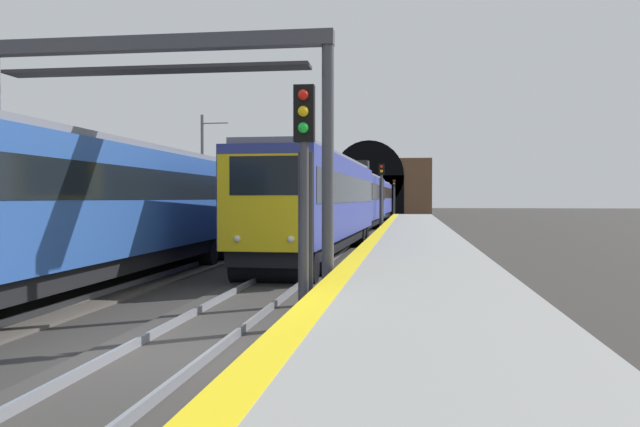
{
  "coord_description": "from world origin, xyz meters",
  "views": [
    {
      "loc": [
        -9.77,
        -3.71,
        2.5
      ],
      "look_at": [
        14.51,
        -0.33,
        1.93
      ],
      "focal_mm": 36.53,
      "sensor_mm": 36.0,
      "label": 1
    }
  ],
  "objects_px": {
    "train_main_approaching": "(357,199)",
    "catenary_mast_near": "(203,173)",
    "railway_signal_far": "(394,196)",
    "railway_signal_near": "(304,182)",
    "railway_signal_mid": "(381,193)",
    "train_adjacent_platform": "(209,203)",
    "overhead_signal_gantry": "(155,100)"
  },
  "relations": [
    {
      "from": "train_main_approaching",
      "to": "catenary_mast_near",
      "type": "bearing_deg",
      "value": -84.5
    },
    {
      "from": "train_main_approaching",
      "to": "railway_signal_far",
      "type": "xyz_separation_m",
      "value": [
        33.76,
        -1.76,
        0.39
      ]
    },
    {
      "from": "railway_signal_near",
      "to": "railway_signal_mid",
      "type": "height_order",
      "value": "railway_signal_mid"
    },
    {
      "from": "catenary_mast_near",
      "to": "railway_signal_mid",
      "type": "bearing_deg",
      "value": -90.52
    },
    {
      "from": "train_adjacent_platform",
      "to": "catenary_mast_near",
      "type": "relative_size",
      "value": 4.71
    },
    {
      "from": "catenary_mast_near",
      "to": "train_adjacent_platform",
      "type": "bearing_deg",
      "value": -161.06
    },
    {
      "from": "railway_signal_near",
      "to": "railway_signal_mid",
      "type": "xyz_separation_m",
      "value": [
        32.35,
        0.0,
        0.04
      ]
    },
    {
      "from": "train_adjacent_platform",
      "to": "overhead_signal_gantry",
      "type": "xyz_separation_m",
      "value": [
        -11.55,
        -2.33,
        2.53
      ]
    },
    {
      "from": "railway_signal_near",
      "to": "railway_signal_mid",
      "type": "relative_size",
      "value": 0.95
    },
    {
      "from": "catenary_mast_near",
      "to": "train_main_approaching",
      "type": "bearing_deg",
      "value": -86.06
    },
    {
      "from": "railway_signal_near",
      "to": "overhead_signal_gantry",
      "type": "distance_m",
      "value": 5.44
    },
    {
      "from": "railway_signal_mid",
      "to": "railway_signal_far",
      "type": "distance_m",
      "value": 34.62
    },
    {
      "from": "train_main_approaching",
      "to": "train_adjacent_platform",
      "type": "xyz_separation_m",
      "value": [
        -18.72,
        4.66,
        -0.1
      ]
    },
    {
      "from": "railway_signal_mid",
      "to": "catenary_mast_near",
      "type": "relative_size",
      "value": 0.58
    },
    {
      "from": "train_adjacent_platform",
      "to": "railway_signal_far",
      "type": "xyz_separation_m",
      "value": [
        52.48,
        -6.43,
        0.5
      ]
    },
    {
      "from": "train_main_approaching",
      "to": "train_adjacent_platform",
      "type": "height_order",
      "value": "train_main_approaching"
    },
    {
      "from": "railway_signal_near",
      "to": "catenary_mast_near",
      "type": "bearing_deg",
      "value": -158.8
    },
    {
      "from": "train_adjacent_platform",
      "to": "railway_signal_far",
      "type": "relative_size",
      "value": 8.27
    },
    {
      "from": "overhead_signal_gantry",
      "to": "railway_signal_near",
      "type": "bearing_deg",
      "value": -125.72
    },
    {
      "from": "train_adjacent_platform",
      "to": "railway_signal_near",
      "type": "xyz_separation_m",
      "value": [
        -14.49,
        -6.43,
        0.49
      ]
    },
    {
      "from": "railway_signal_mid",
      "to": "railway_signal_near",
      "type": "bearing_deg",
      "value": 0.0
    },
    {
      "from": "train_adjacent_platform",
      "to": "railway_signal_mid",
      "type": "relative_size",
      "value": 8.18
    },
    {
      "from": "train_main_approaching",
      "to": "railway_signal_far",
      "type": "height_order",
      "value": "train_main_approaching"
    },
    {
      "from": "railway_signal_far",
      "to": "catenary_mast_near",
      "type": "distance_m",
      "value": 36.76
    },
    {
      "from": "train_main_approaching",
      "to": "overhead_signal_gantry",
      "type": "relative_size",
      "value": 6.49
    },
    {
      "from": "train_main_approaching",
      "to": "overhead_signal_gantry",
      "type": "xyz_separation_m",
      "value": [
        -30.27,
        2.33,
        2.43
      ]
    },
    {
      "from": "train_adjacent_platform",
      "to": "railway_signal_far",
      "type": "height_order",
      "value": "railway_signal_far"
    },
    {
      "from": "train_main_approaching",
      "to": "railway_signal_near",
      "type": "distance_m",
      "value": 33.26
    },
    {
      "from": "train_main_approaching",
      "to": "train_adjacent_platform",
      "type": "relative_size",
      "value": 1.41
    },
    {
      "from": "train_main_approaching",
      "to": "catenary_mast_near",
      "type": "distance_m",
      "value": 11.02
    },
    {
      "from": "train_main_approaching",
      "to": "railway_signal_mid",
      "type": "height_order",
      "value": "train_main_approaching"
    },
    {
      "from": "railway_signal_near",
      "to": "catenary_mast_near",
      "type": "xyz_separation_m",
      "value": [
        32.47,
        12.59,
        1.49
      ]
    }
  ]
}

